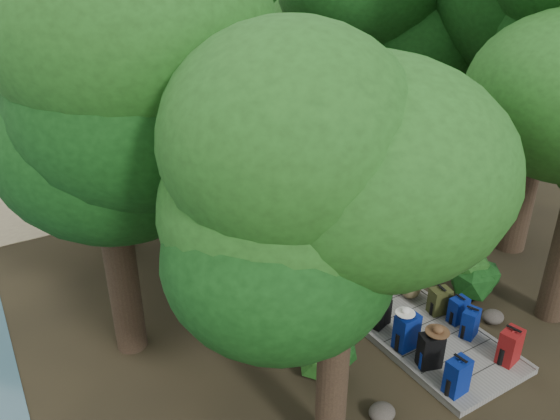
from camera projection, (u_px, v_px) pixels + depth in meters
ground at (329, 264)px, 13.20m from camera, size 120.00×120.00×0.00m
sand_beach at (129, 109)px, 25.49m from camera, size 40.00×22.00×0.02m
boardwalk at (307, 244)px, 13.94m from camera, size 2.00×12.00×0.12m
backpack_left_a at (458, 375)px, 9.10m from camera, size 0.42×0.31×0.75m
backpack_left_b at (431, 349)px, 9.69m from camera, size 0.47×0.40×0.74m
backpack_left_c at (407, 330)px, 10.13m from camera, size 0.44×0.32×0.80m
backpack_left_d at (360, 306)px, 11.04m from camera, size 0.38×0.31×0.51m
backpack_right_a at (510, 345)px, 9.79m from camera, size 0.47×0.38×0.75m
backpack_right_b at (470, 322)px, 10.46m from camera, size 0.43×0.36×0.65m
backpack_right_c at (458, 309)px, 10.86m from camera, size 0.36×0.26×0.60m
backpack_right_d at (440, 300)px, 11.14m from camera, size 0.45×0.36×0.62m
duffel_right_khaki at (405, 280)px, 11.94m from camera, size 0.68×0.79×0.45m
suitcase_on_boardwalk at (381, 311)px, 10.75m from camera, size 0.47×0.35×0.65m
lone_suitcase_on_sand at (206, 148)px, 19.60m from camera, size 0.45×0.26×0.69m
hat_brown at (438, 329)px, 9.51m from camera, size 0.43×0.43×0.13m
hat_white at (406, 310)px, 9.91m from camera, size 0.36×0.36×0.12m
kayak at (95, 156)px, 19.40m from camera, size 1.37×2.93×0.29m
sun_lounger at (265, 123)px, 22.50m from camera, size 0.88×1.83×0.57m
tree_right_b at (554, 32)px, 11.62m from camera, size 5.91×5.91×10.56m
tree_right_c at (380, 48)px, 14.66m from camera, size 5.14×5.14×8.90m
tree_right_d at (383, 6)px, 16.76m from camera, size 5.73×5.73×10.50m
tree_right_e at (337, 40)px, 18.46m from camera, size 4.46×4.46×8.03m
tree_left_a at (338, 267)px, 6.93m from camera, size 3.93×3.93×6.56m
tree_left_b at (103, 146)px, 8.75m from camera, size 4.49×4.49×8.09m
tree_left_c at (96, 92)px, 12.05m from camera, size 4.63×4.63×8.05m
tree_back_a at (96, 18)px, 22.69m from camera, size 4.81×4.81×8.32m
tree_back_c at (230, 3)px, 25.89m from camera, size 4.91×4.91×8.83m
palm_right_a at (304, 59)px, 17.61m from camera, size 4.22×4.22×7.19m
palm_right_b at (283, 28)px, 22.59m from camera, size 3.96×3.96×7.66m
palm_right_c at (207, 37)px, 22.25m from camera, size 4.42×4.42×7.03m
palm_left_a at (60, 72)px, 14.30m from camera, size 4.96×4.96×7.90m
rock_left_a at (382, 412)px, 8.86m from camera, size 0.45×0.41×0.25m
rock_left_b at (289, 346)px, 10.36m from camera, size 0.34×0.30×0.19m
rock_left_c at (269, 262)px, 13.03m from camera, size 0.47×0.43×0.26m
rock_left_d at (212, 237)px, 14.22m from camera, size 0.34×0.31×0.19m
rock_right_a at (493, 317)px, 11.12m from camera, size 0.46×0.41×0.25m
rock_right_b at (443, 262)px, 13.05m from camera, size 0.43×0.39×0.24m
rock_right_c at (331, 219)px, 15.13m from camera, size 0.37×0.33×0.20m
rock_right_d at (325, 176)px, 17.78m from camera, size 0.52×0.47×0.29m
shrub_left_a at (320, 357)px, 9.53m from camera, size 1.06×1.06×0.96m
shrub_left_b at (233, 255)px, 12.71m from camera, size 0.97×0.97×0.87m
shrub_left_c at (136, 201)px, 15.29m from camera, size 1.08×1.08×0.97m
shrub_right_a at (476, 275)px, 11.89m from camera, size 1.03×1.03×0.93m
shrub_right_b at (352, 190)px, 15.53m from camera, size 1.42×1.42×1.28m
shrub_right_c at (275, 164)px, 17.98m from camera, size 0.96×0.96×0.87m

